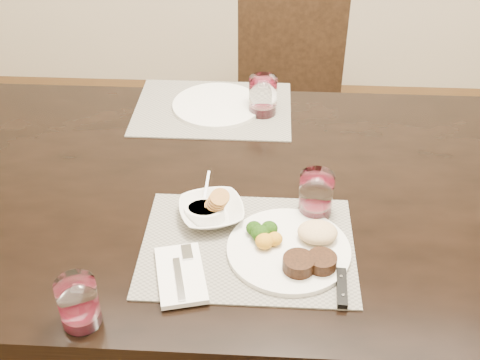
# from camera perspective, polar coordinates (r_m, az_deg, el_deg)

# --- Properties ---
(dining_table) EXTENTS (2.00, 1.00, 0.75)m
(dining_table) POSITION_cam_1_polar(r_m,az_deg,el_deg) (1.53, 5.39, -3.24)
(dining_table) COLOR black
(dining_table) RESTS_ON ground
(chair_far) EXTENTS (0.42, 0.42, 0.90)m
(chair_far) POSITION_cam_1_polar(r_m,az_deg,el_deg) (2.40, 4.74, 8.06)
(chair_far) COLOR black
(chair_far) RESTS_ON ground
(placemat_near) EXTENTS (0.46, 0.34, 0.00)m
(placemat_near) POSITION_cam_1_polar(r_m,az_deg,el_deg) (1.31, 0.75, -6.27)
(placemat_near) COLOR slate
(placemat_near) RESTS_ON dining_table
(placemat_far) EXTENTS (0.46, 0.34, 0.00)m
(placemat_far) POSITION_cam_1_polar(r_m,az_deg,el_deg) (1.80, -2.57, 6.79)
(placemat_far) COLOR slate
(placemat_far) RESTS_ON dining_table
(dinner_plate) EXTENTS (0.26, 0.26, 0.05)m
(dinner_plate) POSITION_cam_1_polar(r_m,az_deg,el_deg) (1.29, 5.21, -6.41)
(dinner_plate) COLOR silver
(dinner_plate) RESTS_ON placemat_near
(napkin_fork) EXTENTS (0.13, 0.19, 0.02)m
(napkin_fork) POSITION_cam_1_polar(r_m,az_deg,el_deg) (1.24, -5.64, -8.90)
(napkin_fork) COLOR white
(napkin_fork) RESTS_ON placemat_near
(steak_knife) EXTENTS (0.02, 0.24, 0.01)m
(steak_knife) POSITION_cam_1_polar(r_m,az_deg,el_deg) (1.25, 9.52, -9.15)
(steak_knife) COLOR silver
(steak_knife) RESTS_ON placemat_near
(cracker_bowl) EXTENTS (0.18, 0.18, 0.06)m
(cracker_bowl) POSITION_cam_1_polar(r_m,az_deg,el_deg) (1.37, -2.72, -2.99)
(cracker_bowl) COLOR silver
(cracker_bowl) RESTS_ON placemat_near
(sauce_ramekin) EXTENTS (0.09, 0.14, 0.07)m
(sauce_ramekin) POSITION_cam_1_polar(r_m,az_deg,el_deg) (1.36, -3.39, -3.10)
(sauce_ramekin) COLOR silver
(sauce_ramekin) RESTS_ON placemat_near
(wine_glass_near) EXTENTS (0.08, 0.08, 0.11)m
(wine_glass_near) POSITION_cam_1_polar(r_m,az_deg,el_deg) (1.38, 7.20, -1.56)
(wine_glass_near) COLOR white
(wine_glass_near) RESTS_ON placemat_near
(far_plate) EXTENTS (0.26, 0.26, 0.01)m
(far_plate) POSITION_cam_1_polar(r_m,az_deg,el_deg) (1.80, -2.19, 7.12)
(far_plate) COLOR silver
(far_plate) RESTS_ON placemat_far
(wine_glass_far) EXTENTS (0.08, 0.08, 0.11)m
(wine_glass_far) POSITION_cam_1_polar(r_m,az_deg,el_deg) (1.75, 2.18, 7.81)
(wine_glass_far) COLOR white
(wine_glass_far) RESTS_ON placemat_far
(wine_glass_side) EXTENTS (0.07, 0.07, 0.10)m
(wine_glass_side) POSITION_cam_1_polar(r_m,az_deg,el_deg) (1.17, -15.02, -11.39)
(wine_glass_side) COLOR white
(wine_glass_side) RESTS_ON dining_table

